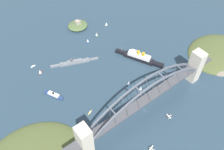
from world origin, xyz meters
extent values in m
plane|color=#283D4C|center=(0.00, 0.00, 0.00)|extent=(1400.00, 1400.00, 0.00)
cube|color=beige|center=(-103.47, 0.00, 29.11)|extent=(15.49, 18.82, 58.21)
cube|color=beige|center=(103.47, 0.00, 29.11)|extent=(15.49, 18.82, 58.21)
cube|color=#47474C|center=(0.00, 0.00, 30.31)|extent=(191.45, 13.76, 2.40)
cube|color=#47474C|center=(-123.21, 0.00, 30.31)|extent=(24.00, 13.76, 2.40)
cube|color=#47474C|center=(123.21, 0.00, 30.31)|extent=(24.00, 13.76, 2.40)
cube|color=slate|center=(-89.64, -6.19, 37.02)|extent=(21.71, 1.80, 16.08)
cube|color=slate|center=(-69.72, -6.19, 48.95)|extent=(21.40, 1.80, 13.28)
cube|color=slate|center=(-49.80, -6.19, 57.90)|extent=(21.04, 1.80, 10.46)
cube|color=slate|center=(-29.88, -6.19, 63.87)|extent=(20.62, 1.80, 7.60)
cube|color=slate|center=(-9.96, -6.19, 66.85)|extent=(20.16, 1.80, 4.68)
cube|color=slate|center=(9.96, -6.19, 66.85)|extent=(20.16, 1.80, 4.68)
cube|color=slate|center=(29.88, -6.19, 63.87)|extent=(20.62, 1.80, 7.60)
cube|color=slate|center=(49.80, -6.19, 57.90)|extent=(21.04, 1.80, 10.46)
cube|color=slate|center=(69.72, -6.19, 48.95)|extent=(21.40, 1.80, 13.28)
cube|color=slate|center=(89.64, -6.19, 37.02)|extent=(21.71, 1.80, 16.08)
cube|color=slate|center=(-89.64, 6.19, 37.02)|extent=(21.71, 1.80, 16.08)
cube|color=slate|center=(-69.72, 6.19, 48.95)|extent=(21.40, 1.80, 13.28)
cube|color=slate|center=(-49.80, 6.19, 57.90)|extent=(21.04, 1.80, 10.46)
cube|color=slate|center=(-29.88, 6.19, 63.87)|extent=(20.62, 1.80, 7.60)
cube|color=slate|center=(-9.96, 6.19, 66.85)|extent=(20.16, 1.80, 4.68)
cube|color=slate|center=(9.96, 6.19, 66.85)|extent=(20.16, 1.80, 4.68)
cube|color=slate|center=(29.88, 6.19, 63.87)|extent=(20.62, 1.80, 7.60)
cube|color=slate|center=(49.80, 6.19, 57.90)|extent=(21.04, 1.80, 10.46)
cube|color=slate|center=(69.72, 6.19, 48.95)|extent=(21.40, 1.80, 13.28)
cube|color=slate|center=(89.64, 6.19, 37.02)|extent=(21.71, 1.80, 16.08)
cube|color=slate|center=(-99.60, 0.00, 30.31)|extent=(1.40, 12.38, 1.40)
cube|color=slate|center=(-59.76, 0.00, 54.17)|extent=(1.40, 12.38, 1.40)
cube|color=slate|center=(-19.92, 0.00, 66.10)|extent=(1.40, 12.38, 1.40)
cube|color=slate|center=(19.92, 0.00, 66.10)|extent=(1.40, 12.38, 1.40)
cube|color=slate|center=(59.76, 0.00, 54.17)|extent=(1.40, 12.38, 1.40)
cube|color=slate|center=(99.60, 0.00, 30.31)|extent=(1.40, 12.38, 1.40)
cylinder|color=slate|center=(-79.68, -6.19, 37.62)|extent=(0.56, 0.56, 12.22)
cylinder|color=slate|center=(-79.68, 6.19, 37.62)|extent=(0.56, 0.56, 12.22)
cylinder|color=slate|center=(-59.76, -6.19, 42.84)|extent=(0.56, 0.56, 22.67)
cylinder|color=slate|center=(-59.76, 6.19, 42.84)|extent=(0.56, 0.56, 22.67)
cylinder|color=slate|center=(-39.84, -6.19, 46.57)|extent=(0.56, 0.56, 30.12)
cylinder|color=slate|center=(-39.84, 6.19, 46.57)|extent=(0.56, 0.56, 30.12)
cylinder|color=slate|center=(-19.92, -6.19, 48.80)|extent=(0.56, 0.56, 34.60)
cylinder|color=slate|center=(-19.92, 6.19, 48.80)|extent=(0.56, 0.56, 34.60)
cylinder|color=slate|center=(0.00, -6.19, 49.55)|extent=(0.56, 0.56, 36.09)
cylinder|color=slate|center=(0.00, 6.19, 49.55)|extent=(0.56, 0.56, 36.09)
cylinder|color=slate|center=(19.92, -6.19, 48.80)|extent=(0.56, 0.56, 34.60)
cylinder|color=slate|center=(19.92, 6.19, 48.80)|extent=(0.56, 0.56, 34.60)
cylinder|color=slate|center=(39.84, -6.19, 46.57)|extent=(0.56, 0.56, 30.12)
cylinder|color=slate|center=(39.84, 6.19, 46.57)|extent=(0.56, 0.56, 30.12)
cylinder|color=slate|center=(59.76, -6.19, 42.84)|extent=(0.56, 0.56, 22.67)
cylinder|color=slate|center=(59.76, 6.19, 42.84)|extent=(0.56, 0.56, 22.67)
cylinder|color=slate|center=(79.68, -6.19, 37.62)|extent=(0.56, 0.56, 12.22)
cylinder|color=slate|center=(79.68, 6.19, 37.62)|extent=(0.56, 0.56, 12.22)
ellipsoid|color=#4C562D|center=(190.10, 8.63, 0.00)|extent=(119.67, 101.02, 20.46)
ellipsoid|color=#756B5B|center=(163.17, -19.15, 0.00)|extent=(41.88, 30.31, 11.25)
cube|color=black|center=(64.98, 85.82, 3.05)|extent=(34.18, 53.97, 6.10)
cube|color=black|center=(49.09, 118.44, 3.05)|extent=(13.64, 19.08, 6.10)
cube|color=black|center=(80.86, 53.20, 3.05)|extent=(14.78, 19.64, 6.10)
cube|color=white|center=(64.98, 85.82, 9.41)|extent=(26.67, 40.98, 6.62)
cube|color=white|center=(60.07, 95.91, 14.32)|extent=(11.70, 11.85, 3.20)
cylinder|color=gold|center=(64.09, 87.65, 15.77)|extent=(5.18, 5.18, 6.09)
cylinder|color=gold|center=(68.11, 79.40, 15.77)|extent=(5.18, 5.18, 6.09)
cylinder|color=tan|center=(50.09, 116.40, 11.10)|extent=(0.50, 0.50, 10.00)
cube|color=slate|center=(-30.56, 147.64, 1.69)|extent=(49.63, 26.59, 3.38)
cube|color=slate|center=(0.58, 134.51, 1.69)|extent=(16.88, 9.67, 3.38)
cube|color=slate|center=(-61.71, 160.77, 1.69)|extent=(17.14, 10.29, 3.38)
cube|color=slate|center=(-30.56, 147.64, 4.86)|extent=(25.68, 15.36, 2.95)
cylinder|color=slate|center=(-9.15, 138.61, 4.48)|extent=(5.24, 5.24, 2.20)
cylinder|color=slate|center=(-51.98, 156.67, 4.48)|extent=(5.24, 5.24, 2.20)
cylinder|color=slate|center=(-30.56, 147.64, 11.33)|extent=(0.60, 0.60, 10.00)
cylinder|color=#4C4C51|center=(-35.24, 149.61, 8.53)|extent=(4.12, 4.12, 4.40)
cube|color=navy|center=(-94.07, 106.81, 1.04)|extent=(15.92, 21.71, 2.07)
cube|color=navy|center=(-88.01, 94.60, 1.04)|extent=(7.81, 8.48, 2.07)
cube|color=navy|center=(-100.12, 119.02, 1.04)|extent=(8.77, 8.95, 2.07)
cube|color=beige|center=(-94.07, 106.81, 3.42)|extent=(14.14, 19.67, 2.70)
cylinder|color=black|center=(-94.07, 106.81, 5.97)|extent=(3.05, 3.05, 2.40)
ellipsoid|color=#4C6038|center=(28.71, 232.11, 3.87)|extent=(40.26, 38.19, 7.74)
cube|color=#9E937F|center=(28.71, 232.11, 10.78)|extent=(8.00, 8.00, 9.18)
cylinder|color=gray|center=(33.21, 228.61, 11.24)|extent=(3.60, 3.60, 10.09)
cylinder|color=#B7B7B2|center=(20.05, -31.38, 0.45)|extent=(5.70, 1.30, 0.90)
cylinder|color=#B7B7B2|center=(20.30, -27.93, 0.45)|extent=(5.70, 1.30, 0.90)
cylinder|color=maroon|center=(20.05, -31.38, 1.59)|extent=(0.14, 0.14, 1.38)
cylinder|color=maroon|center=(20.30, -27.93, 1.59)|extent=(0.14, 0.14, 1.38)
ellipsoid|color=beige|center=(20.18, -29.65, 2.87)|extent=(7.38, 1.69, 1.17)
cylinder|color=maroon|center=(16.90, -29.42, 2.87)|extent=(0.88, 1.17, 1.11)
cube|color=beige|center=(19.27, -29.59, 3.37)|extent=(2.34, 9.23, 0.20)
cube|color=beige|center=(23.39, -29.88, 2.99)|extent=(1.34, 3.54, 0.12)
cube|color=maroon|center=(23.39, -29.88, 4.20)|extent=(1.11, 0.20, 1.50)
cylinder|color=#B7B7B2|center=(-35.96, -50.67, 0.45)|extent=(2.14, 5.70, 0.90)
cylinder|color=#B7B7B2|center=(-32.68, -49.92, 0.45)|extent=(2.14, 5.70, 0.90)
cylinder|color=black|center=(-35.96, -50.67, 1.56)|extent=(0.14, 0.14, 1.32)
cylinder|color=black|center=(-32.68, -49.92, 1.56)|extent=(0.14, 0.14, 1.32)
ellipsoid|color=silver|center=(-34.32, -50.30, 2.89)|extent=(3.16, 8.37, 1.34)
cylinder|color=black|center=(-35.15, -46.66, 2.89)|extent=(1.42, 1.06, 1.27)
cube|color=silver|center=(-34.55, -49.29, 3.46)|extent=(9.31, 3.70, 0.20)
cube|color=silver|center=(-33.50, -53.85, 3.02)|extent=(3.64, 1.85, 0.12)
cube|color=black|center=(-33.50, -53.85, 4.31)|extent=(0.36, 1.10, 1.50)
cube|color=#2D6B3D|center=(78.53, 200.27, 0.42)|extent=(5.64, 3.28, 0.85)
cube|color=#2D6B3D|center=(82.00, 200.95, 0.42)|extent=(1.93, 1.36, 0.85)
cube|color=#2D6B3D|center=(75.07, 199.59, 0.42)|extent=(1.97, 1.56, 0.85)
cylinder|color=tan|center=(78.97, 200.36, 5.39)|extent=(0.16, 0.16, 9.09)
cone|color=white|center=(77.45, 200.06, 4.94)|extent=(5.70, 5.70, 7.27)
cube|color=gold|center=(-67.02, 46.46, 0.41)|extent=(6.36, 4.19, 0.83)
cube|color=gold|center=(-70.74, 44.98, 0.41)|extent=(2.29, 1.82, 0.83)
cube|color=gold|center=(-63.30, 47.94, 0.41)|extent=(2.38, 2.04, 0.83)
cube|color=beige|center=(-66.32, 46.74, 1.32)|extent=(3.42, 2.68, 0.98)
cube|color=silver|center=(-92.62, 184.65, 0.61)|extent=(5.31, 2.44, 1.21)
cube|color=silver|center=(-89.15, 184.83, 0.61)|extent=(1.79, 1.29, 1.21)
cube|color=silver|center=(-96.09, 184.48, 0.61)|extent=(1.81, 1.53, 1.21)
cube|color=beige|center=(-93.27, 184.62, 1.72)|extent=(2.69, 1.88, 1.02)
cube|color=#B2231E|center=(-88.52, 162.83, 0.45)|extent=(5.57, 4.43, 0.89)
cube|color=#B2231E|center=(-85.48, 164.67, 0.45)|extent=(1.98, 1.67, 0.89)
cube|color=#B2231E|center=(-91.56, 160.99, 0.45)|extent=(2.07, 1.82, 0.89)
cylinder|color=tan|center=(-88.14, 163.06, 4.97)|extent=(0.16, 0.16, 8.16)
cone|color=white|center=(-89.47, 162.26, 4.57)|extent=(6.71, 6.71, 6.53)
cube|color=#234C8C|center=(11.86, 51.32, 0.45)|extent=(5.48, 5.48, 0.90)
cube|color=#234C8C|center=(9.34, 48.80, 0.45)|extent=(2.03, 2.03, 0.90)
cube|color=#234C8C|center=(14.38, 53.84, 0.45)|extent=(2.18, 2.18, 0.90)
cylinder|color=tan|center=(11.55, 51.00, 5.66)|extent=(0.16, 0.16, 9.53)
cone|color=white|center=(12.65, 52.11, 5.19)|extent=(6.93, 6.93, 7.62)
cube|color=black|center=(22.35, 32.87, 0.46)|extent=(5.65, 3.31, 0.93)
cube|color=black|center=(25.84, 32.27, 0.46)|extent=(1.93, 1.38, 0.93)
cube|color=black|center=(18.86, 33.47, 0.46)|extent=(1.97, 1.60, 0.93)
cylinder|color=tan|center=(22.79, 32.80, 5.77)|extent=(0.16, 0.16, 9.69)
cone|color=white|center=(21.26, 33.06, 5.29)|extent=(5.63, 5.63, 7.75)
cube|color=#234C8C|center=(18.21, 179.58, 0.54)|extent=(4.20, 4.91, 1.08)
cube|color=#234C8C|center=(16.57, 177.07, 0.54)|extent=(1.60, 1.77, 1.08)
cube|color=#234C8C|center=(19.85, 182.10, 0.54)|extent=(1.76, 1.87, 1.08)
cylinder|color=tan|center=(18.01, 179.27, 4.92)|extent=(0.16, 0.16, 7.68)
cone|color=white|center=(18.73, 180.37, 4.54)|extent=(5.72, 5.72, 6.14)
cube|color=#2D6B3D|center=(42.91, 183.99, 0.51)|extent=(3.58, 5.53, 1.03)
cube|color=#2D6B3D|center=(43.93, 180.73, 0.51)|extent=(1.43, 1.92, 1.03)
cube|color=#2D6B3D|center=(41.88, 187.24, 0.51)|extent=(1.61, 1.98, 1.03)
cylinder|color=tan|center=(43.04, 183.58, 5.33)|extent=(0.16, 0.16, 8.60)
cone|color=silver|center=(42.59, 185.00, 4.90)|extent=(5.89, 5.89, 6.88)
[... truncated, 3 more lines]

